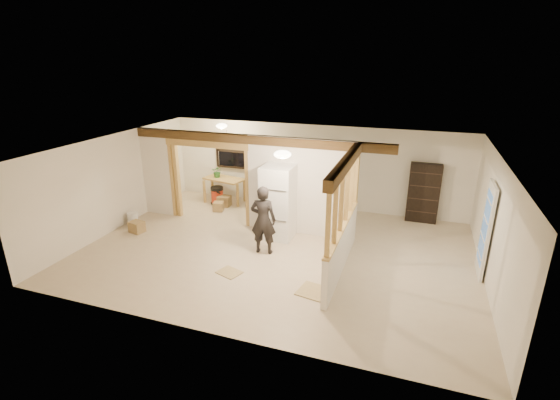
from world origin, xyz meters
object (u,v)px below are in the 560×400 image
at_px(bookshelf, 424,193).
at_px(refrigerator, 278,202).
at_px(woman, 263,220).
at_px(shop_vac, 217,195).
at_px(work_table, 225,190).

bearing_deg(bookshelf, refrigerator, -146.47).
bearing_deg(woman, shop_vac, -51.53).
height_order(refrigerator, work_table, refrigerator).
relative_size(refrigerator, woman, 1.14).
xyz_separation_m(woman, bookshelf, (3.47, 3.22, 0.01)).
bearing_deg(bookshelf, work_table, -176.51).
bearing_deg(shop_vac, bookshelf, 5.53).
distance_m(refrigerator, work_table, 3.17).
height_order(work_table, bookshelf, bookshelf).
relative_size(refrigerator, work_table, 1.50).
xyz_separation_m(refrigerator, shop_vac, (-2.61, 1.69, -0.66)).
bearing_deg(woman, bookshelf, -143.00).
xyz_separation_m(refrigerator, bookshelf, (3.43, 2.28, -0.11)).
height_order(shop_vac, bookshelf, bookshelf).
bearing_deg(work_table, woman, -37.67).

